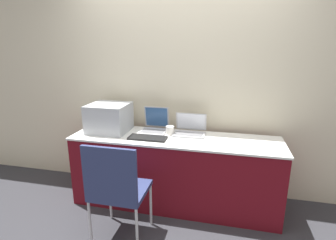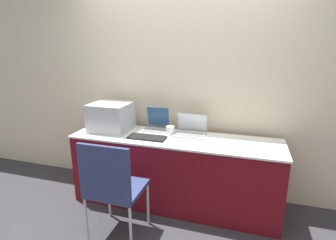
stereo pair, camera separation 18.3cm
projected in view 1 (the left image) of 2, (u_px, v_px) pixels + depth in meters
ground_plane at (169, 218)px, 2.73m from camera, size 14.00×14.00×0.00m
wall_back at (182, 84)px, 3.03m from camera, size 8.00×0.05×2.60m
table at (175, 171)px, 2.89m from camera, size 2.23×0.59×0.79m
printer at (109, 117)px, 2.95m from camera, size 0.43×0.41×0.31m
laptop_left at (155, 126)px, 2.98m from camera, size 0.29×0.31×0.27m
laptop_right at (190, 130)px, 2.88m from camera, size 0.34×0.28×0.22m
external_keyboard at (148, 138)px, 2.74m from camera, size 0.40×0.17×0.02m
coffee_cup at (170, 130)px, 2.87m from camera, size 0.09×0.09×0.09m
chair at (117, 186)px, 2.26m from camera, size 0.47×0.44×0.96m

